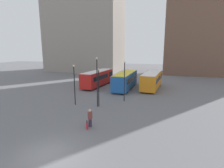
% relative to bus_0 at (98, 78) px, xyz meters
% --- Properties ---
extents(ground_plane, '(160.00, 160.00, 0.00)m').
position_rel_bus_0_xyz_m(ground_plane, '(5.17, -22.76, -1.62)').
color(ground_plane, slate).
extents(building_block_left, '(23.68, 15.32, 27.86)m').
position_rel_bus_0_xyz_m(building_block_left, '(-13.54, 24.02, 12.31)').
color(building_block_left, gray).
rests_on(building_block_left, ground_plane).
extents(bus_0, '(3.27, 9.98, 2.97)m').
position_rel_bus_0_xyz_m(bus_0, '(0.00, 0.00, 0.00)').
color(bus_0, red).
rests_on(bus_0, ground_plane).
extents(bus_1, '(2.73, 9.84, 2.94)m').
position_rel_bus_0_xyz_m(bus_1, '(5.75, -0.89, -0.02)').
color(bus_1, '#1E56A3').
rests_on(bus_1, ground_plane).
extents(bus_2, '(3.36, 9.25, 2.95)m').
position_rel_bus_0_xyz_m(bus_2, '(10.35, 0.51, -0.02)').
color(bus_2, orange).
rests_on(bus_2, ground_plane).
extents(traveler, '(0.56, 0.56, 1.69)m').
position_rel_bus_0_xyz_m(traveler, '(6.12, -17.75, -0.61)').
color(traveler, '#382D4C').
rests_on(traveler, ground_plane).
extents(suitcase, '(0.29, 0.41, 0.87)m').
position_rel_bus_0_xyz_m(suitcase, '(6.05, -18.27, -1.31)').
color(suitcase, '#B7232D').
rests_on(suitcase, ground_plane).
extents(lamp_post_0, '(0.28, 0.28, 4.82)m').
position_rel_bus_0_xyz_m(lamp_post_0, '(4.76, -11.94, 1.27)').
color(lamp_post_0, black).
rests_on(lamp_post_0, ground_plane).
extents(lamp_post_1, '(0.28, 0.28, 5.19)m').
position_rel_bus_0_xyz_m(lamp_post_1, '(1.59, -12.21, 1.47)').
color(lamp_post_1, black).
rests_on(lamp_post_1, ground_plane).
extents(lamp_post_2, '(0.28, 0.28, 6.15)m').
position_rel_bus_0_xyz_m(lamp_post_2, '(4.64, -12.12, 1.97)').
color(lamp_post_2, black).
rests_on(lamp_post_2, ground_plane).
extents(lamp_post_3, '(0.28, 0.28, 5.51)m').
position_rel_bus_0_xyz_m(lamp_post_3, '(7.32, -8.79, 1.64)').
color(lamp_post_3, black).
rests_on(lamp_post_3, ground_plane).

